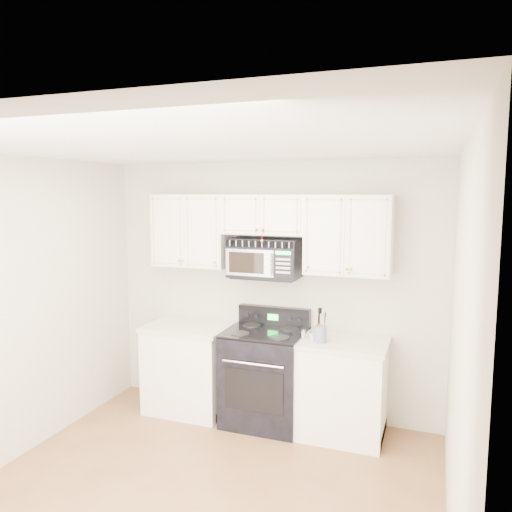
% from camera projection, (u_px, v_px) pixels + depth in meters
% --- Properties ---
extents(room, '(3.51, 3.51, 2.61)m').
position_uv_depth(room, '(193.00, 333.00, 3.54)').
color(room, olive).
rests_on(room, ground).
extents(base_cabinet_left, '(0.86, 0.65, 0.92)m').
position_uv_depth(base_cabinet_left, '(189.00, 370.00, 5.27)').
color(base_cabinet_left, white).
rests_on(base_cabinet_left, ground).
extents(base_cabinet_right, '(0.86, 0.65, 0.92)m').
position_uv_depth(base_cabinet_right, '(340.00, 391.00, 4.72)').
color(base_cabinet_right, white).
rests_on(base_cabinet_right, ground).
extents(range, '(0.76, 0.69, 1.12)m').
position_uv_depth(range, '(265.00, 375.00, 4.96)').
color(range, black).
rests_on(range, ground).
extents(upper_cabinets, '(2.44, 0.37, 0.75)m').
position_uv_depth(upper_cabinets, '(266.00, 229.00, 4.94)').
color(upper_cabinets, white).
rests_on(upper_cabinets, ground).
extents(microwave, '(0.71, 0.40, 0.39)m').
position_uv_depth(microwave, '(265.00, 258.00, 4.96)').
color(microwave, black).
rests_on(microwave, ground).
extents(utensil_crock, '(0.12, 0.12, 0.32)m').
position_uv_depth(utensil_crock, '(320.00, 333.00, 4.59)').
color(utensil_crock, slate).
rests_on(utensil_crock, base_cabinet_right).
extents(shaker_salt, '(0.04, 0.04, 0.09)m').
position_uv_depth(shaker_salt, '(303.00, 334.00, 4.71)').
color(shaker_salt, '#ABADBE').
rests_on(shaker_salt, base_cabinet_right).
extents(shaker_pepper, '(0.04, 0.04, 0.10)m').
position_uv_depth(shaker_pepper, '(312.00, 336.00, 4.62)').
color(shaker_pepper, '#ABADBE').
rests_on(shaker_pepper, base_cabinet_right).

